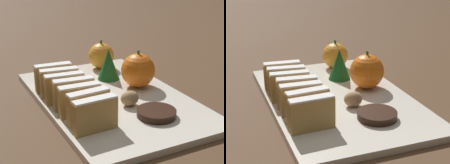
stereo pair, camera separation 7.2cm
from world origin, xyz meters
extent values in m
plane|color=#513823|center=(0.00, 0.00, 0.00)|extent=(6.00, 6.00, 0.00)
cube|color=silver|center=(0.00, 0.00, 0.01)|extent=(0.26, 0.42, 0.01)
cube|color=tan|center=(-0.09, -0.11, 0.04)|extent=(0.07, 0.02, 0.05)
cube|color=white|center=(-0.09, -0.11, 0.07)|extent=(0.07, 0.02, 0.00)
cube|color=tan|center=(-0.08, -0.08, 0.04)|extent=(0.07, 0.02, 0.05)
cube|color=white|center=(-0.08, -0.08, 0.07)|extent=(0.07, 0.02, 0.00)
cube|color=tan|center=(-0.09, -0.05, 0.04)|extent=(0.07, 0.02, 0.05)
cube|color=white|center=(-0.09, -0.05, 0.07)|extent=(0.07, 0.02, 0.00)
cube|color=tan|center=(-0.08, -0.02, 0.04)|extent=(0.08, 0.03, 0.05)
cube|color=white|center=(-0.08, -0.02, 0.07)|extent=(0.07, 0.03, 0.00)
cube|color=tan|center=(-0.09, 0.02, 0.04)|extent=(0.08, 0.03, 0.05)
cube|color=white|center=(-0.09, 0.02, 0.07)|extent=(0.07, 0.03, 0.00)
cube|color=tan|center=(-0.09, 0.05, 0.04)|extent=(0.08, 0.03, 0.05)
cube|color=white|center=(-0.09, 0.05, 0.07)|extent=(0.07, 0.03, 0.00)
cube|color=tan|center=(-0.09, 0.08, 0.04)|extent=(0.07, 0.02, 0.05)
cube|color=white|center=(-0.09, 0.08, 0.07)|extent=(0.07, 0.02, 0.00)
sphere|color=orange|center=(0.07, 0.02, 0.05)|extent=(0.07, 0.07, 0.07)
cylinder|color=#38702D|center=(0.07, 0.02, 0.09)|extent=(0.01, 0.00, 0.01)
sphere|color=orange|center=(0.06, 0.17, 0.04)|extent=(0.06, 0.06, 0.06)
cylinder|color=#38702D|center=(0.06, 0.17, 0.08)|extent=(0.01, 0.01, 0.01)
ellipsoid|color=tan|center=(0.01, -0.05, 0.03)|extent=(0.03, 0.03, 0.03)
cylinder|color=black|center=(0.03, -0.11, 0.02)|extent=(0.07, 0.07, 0.01)
cone|color=#195623|center=(0.04, 0.09, 0.05)|extent=(0.05, 0.05, 0.07)
camera|label=1|loc=(-0.30, -0.60, 0.30)|focal=60.00mm
camera|label=2|loc=(-0.24, -0.63, 0.30)|focal=60.00mm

